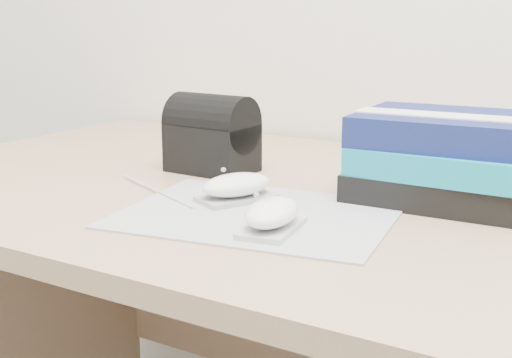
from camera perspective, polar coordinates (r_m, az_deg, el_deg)
The scene contains 7 objects.
desk at distance 1.16m, azimuth 9.29°, elevation -12.30°, with size 1.60×0.80×0.73m.
mousepad at distance 0.94m, azimuth 0.14°, elevation -2.83°, with size 0.35×0.27×0.00m, color gray.
mouse_rear at distance 1.00m, azimuth -1.57°, elevation -0.65°, with size 0.10×0.12×0.05m.
mouse_front at distance 0.87m, azimuth 1.27°, elevation -2.89°, with size 0.08×0.12×0.04m.
usb_cable at distance 1.07m, azimuth -8.04°, elevation -0.89°, with size 0.00×0.00×0.23m, color silver.
book_stack at distance 1.04m, azimuth 15.09°, elevation 1.63°, with size 0.26×0.21×0.12m.
pouch at distance 1.19m, azimuth -3.55°, elevation 3.60°, with size 0.14×0.10×0.13m.
Camera 1 is at (0.38, 0.67, 1.00)m, focal length 50.00 mm.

